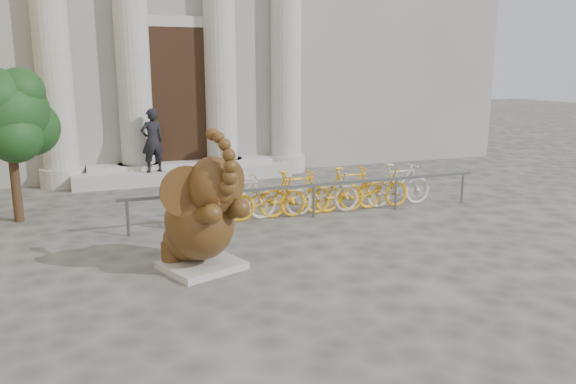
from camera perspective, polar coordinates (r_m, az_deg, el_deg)
name	(u,v)px	position (r m, az deg, el deg)	size (l,w,h in m)	color
ground	(322,314)	(7.43, 3.42, -12.23)	(80.00, 80.00, 0.00)	#474442
entrance_steps	(185,174)	(16.06, -10.43, 1.80)	(6.00, 1.20, 0.36)	#A8A59E
elephant_statue	(201,219)	(8.78, -8.78, -2.76)	(1.51, 1.78, 2.25)	#A8A59E
bike_rack	(309,192)	(12.03, 2.10, -0.01)	(8.00, 0.53, 1.00)	slate
tree	(10,116)	(12.53, -26.41, 6.96)	(1.80, 1.64, 3.12)	#332114
pedestrian	(152,141)	(15.43, -13.63, 5.10)	(0.62, 0.41, 1.70)	black
balustrade_post	(226,152)	(15.91, -6.35, 4.03)	(0.37, 0.37, 0.91)	#A8A59E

